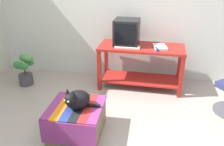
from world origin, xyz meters
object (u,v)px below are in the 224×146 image
at_px(tv_monitor, 127,32).
at_px(desk, 141,59).
at_px(cat, 77,99).
at_px(stapler, 157,49).
at_px(keyboard, 127,47).
at_px(ottoman_with_blanket, 77,120).
at_px(potted_plant, 25,70).
at_px(book, 160,47).

bearing_deg(tv_monitor, desk, -6.07).
bearing_deg(cat, stapler, 78.42).
height_order(keyboard, ottoman_with_blanket, keyboard).
xyz_separation_m(desk, potted_plant, (-1.97, -0.26, -0.22)).
bearing_deg(desk, potted_plant, -170.23).
distance_m(keyboard, ottoman_with_blanket, 1.49).
height_order(tv_monitor, book, tv_monitor).
bearing_deg(tv_monitor, ottoman_with_blanket, -104.58).
height_order(desk, stapler, stapler).
bearing_deg(ottoman_with_blanket, book, 54.19).
relative_size(tv_monitor, cat, 0.94).
distance_m(cat, potted_plant, 1.78).
distance_m(ottoman_with_blanket, cat, 0.31).
distance_m(keyboard, book, 0.52).
xyz_separation_m(tv_monitor, stapler, (0.50, -0.23, -0.19)).
distance_m(ottoman_with_blanket, potted_plant, 1.73).
bearing_deg(tv_monitor, book, -7.51).
bearing_deg(book, ottoman_with_blanket, -137.62).
bearing_deg(ottoman_with_blanket, keyboard, 69.81).
relative_size(keyboard, ottoman_with_blanket, 0.61).
height_order(cat, potted_plant, cat).
height_order(keyboard, potted_plant, keyboard).
xyz_separation_m(book, stapler, (-0.05, -0.14, 0.00)).
xyz_separation_m(book, cat, (-0.96, -1.40, -0.25)).
xyz_separation_m(desk, stapler, (0.24, -0.19, 0.25)).
bearing_deg(book, desk, 157.16).
bearing_deg(ottoman_with_blanket, desk, 63.96).
bearing_deg(keyboard, potted_plant, -174.88).
distance_m(book, stapler, 0.14).
height_order(desk, potted_plant, desk).
relative_size(desk, tv_monitor, 3.33).
height_order(desk, keyboard, keyboard).
distance_m(tv_monitor, ottoman_with_blanket, 1.70).
height_order(ottoman_with_blanket, stapler, stapler).
distance_m(keyboard, potted_plant, 1.82).
bearing_deg(ottoman_with_blanket, cat, -39.54).
xyz_separation_m(cat, stapler, (0.91, 1.26, 0.25)).
xyz_separation_m(ottoman_with_blanket, stapler, (0.94, 1.24, 0.55)).
bearing_deg(keyboard, book, 8.62).
xyz_separation_m(tv_monitor, potted_plant, (-1.72, -0.30, -0.66)).
distance_m(desk, book, 0.39).
bearing_deg(desk, stapler, -36.19).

